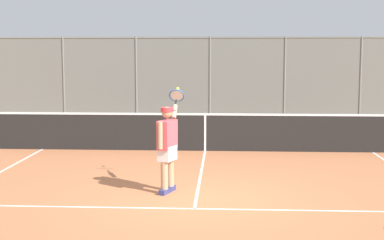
% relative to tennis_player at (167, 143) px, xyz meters
% --- Properties ---
extents(ground_plane, '(60.00, 60.00, 0.00)m').
position_rel_tennis_player_xyz_m(ground_plane, '(-0.53, 0.42, -0.89)').
color(ground_plane, '#B76B42').
extents(court_line_markings, '(8.46, 9.73, 0.01)m').
position_rel_tennis_player_xyz_m(court_line_markings, '(-0.53, 1.38, -0.88)').
color(court_line_markings, white).
rests_on(court_line_markings, ground).
extents(fence_backdrop, '(17.95, 1.37, 3.01)m').
position_rel_tennis_player_xyz_m(fence_backdrop, '(-0.53, -9.74, 0.51)').
color(fence_backdrop, slate).
rests_on(fence_backdrop, ground).
extents(tennis_net, '(10.87, 0.09, 1.07)m').
position_rel_tennis_player_xyz_m(tennis_net, '(-0.53, -4.28, -0.39)').
color(tennis_net, '#2D2D2D').
rests_on(tennis_net, ground).
extents(tennis_player, '(0.43, 1.33, 1.83)m').
position_rel_tennis_player_xyz_m(tennis_player, '(0.00, 0.00, 0.00)').
color(tennis_player, navy).
rests_on(tennis_player, ground).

